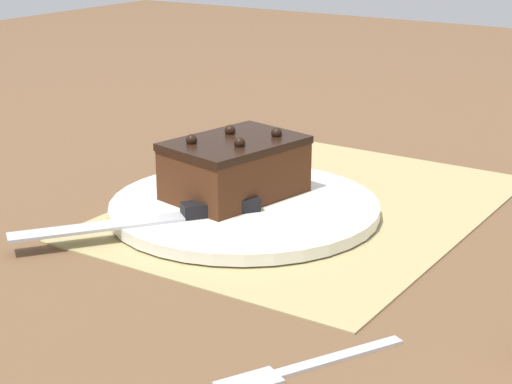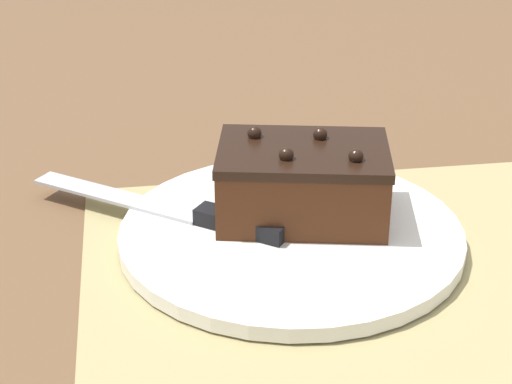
# 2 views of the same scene
# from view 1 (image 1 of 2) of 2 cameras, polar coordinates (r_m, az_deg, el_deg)

# --- Properties ---
(ground_plane) EXTENTS (3.00, 3.00, 0.00)m
(ground_plane) POSITION_cam_1_polar(r_m,az_deg,el_deg) (0.92, 3.68, -1.08)
(ground_plane) COLOR brown
(placemat_woven) EXTENTS (0.46, 0.34, 0.00)m
(placemat_woven) POSITION_cam_1_polar(r_m,az_deg,el_deg) (0.92, 3.68, -0.96)
(placemat_woven) COLOR tan
(placemat_woven) RESTS_ON ground_plane
(cake_plate) EXTENTS (0.28, 0.28, 0.01)m
(cake_plate) POSITION_cam_1_polar(r_m,az_deg,el_deg) (0.89, -0.78, -1.03)
(cake_plate) COLOR white
(cake_plate) RESTS_ON placemat_woven
(chocolate_cake) EXTENTS (0.16, 0.12, 0.07)m
(chocolate_cake) POSITION_cam_1_polar(r_m,az_deg,el_deg) (0.90, -1.42, 1.66)
(chocolate_cake) COLOR #472614
(chocolate_cake) RESTS_ON cake_plate
(serving_knife) EXTENTS (0.21, 0.16, 0.01)m
(serving_knife) POSITION_cam_1_polar(r_m,az_deg,el_deg) (0.85, -5.05, -1.43)
(serving_knife) COLOR black
(serving_knife) RESTS_ON cake_plate
(dessert_fork) EXTENTS (0.14, 0.09, 0.01)m
(dessert_fork) POSITION_cam_1_polar(r_m,az_deg,el_deg) (0.61, 2.77, -11.59)
(dessert_fork) COLOR #B7BABF
(dessert_fork) RESTS_ON ground_plane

